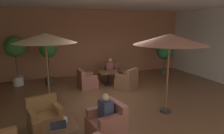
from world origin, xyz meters
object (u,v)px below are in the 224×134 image
at_px(patron_by_window, 110,65).
at_px(potted_tree_mid_left, 48,53).
at_px(armchair_front_right_south, 87,81).
at_px(open_laptop, 58,126).
at_px(armchair_front_right_north, 127,81).
at_px(patio_umbrella_center_beige, 170,40).
at_px(cafe_table_front_left, 60,131).
at_px(iced_drink_cup, 65,120).
at_px(cafe_table_front_right, 108,75).
at_px(armchair_front_left_north, 45,118).
at_px(potted_tree_mid_right, 15,50).
at_px(patio_umbrella_tall_red, 45,39).
at_px(armchair_front_right_east, 110,73).
at_px(patron_blue_shirt, 106,108).
at_px(potted_tree_left_corner, 165,52).
at_px(armchair_front_left_west, 107,123).

bearing_deg(patron_by_window, potted_tree_mid_left, 176.63).
height_order(armchair_front_right_south, open_laptop, armchair_front_right_south).
xyz_separation_m(armchair_front_right_north, patron_by_window, (-0.19, 1.70, 0.38)).
xyz_separation_m(armchair_front_right_south, potted_tree_mid_left, (-1.49, 1.14, 1.17)).
xyz_separation_m(patio_umbrella_center_beige, potted_tree_mid_left, (-3.31, 4.35, -0.78)).
distance_m(cafe_table_front_left, iced_drink_cup, 0.25).
distance_m(cafe_table_front_right, armchair_front_right_north, 1.02).
distance_m(iced_drink_cup, open_laptop, 0.29).
bearing_deg(armchair_front_left_north, potted_tree_mid_left, 86.35).
distance_m(armchair_front_left_north, potted_tree_mid_right, 4.71).
distance_m(patio_umbrella_tall_red, iced_drink_cup, 3.09).
height_order(armchair_front_right_east, potted_tree_mid_left, potted_tree_mid_left).
bearing_deg(armchair_front_right_east, patron_blue_shirt, -110.14).
bearing_deg(patio_umbrella_tall_red, open_laptop, -87.91).
distance_m(cafe_table_front_left, potted_tree_left_corner, 7.66).
distance_m(armchair_front_right_south, patio_umbrella_center_beige, 4.17).
height_order(armchair_front_right_east, iced_drink_cup, armchair_front_right_east).
height_order(cafe_table_front_right, patron_by_window, patron_by_window).
bearing_deg(armchair_front_right_east, armchair_front_left_west, -109.78).
height_order(armchair_front_left_north, cafe_table_front_right, armchair_front_left_north).
xyz_separation_m(cafe_table_front_left, armchair_front_right_east, (2.88, 5.11, -0.18)).
height_order(patio_umbrella_tall_red, potted_tree_left_corner, patio_umbrella_tall_red).
distance_m(patron_by_window, iced_drink_cup, 5.69).
distance_m(armchair_front_left_north, armchair_front_left_west, 1.68).
height_order(armchair_front_left_north, potted_tree_mid_right, potted_tree_mid_right).
relative_size(armchair_front_left_west, patron_blue_shirt, 1.46).
bearing_deg(cafe_table_front_left, potted_tree_left_corner, 39.48).
relative_size(armchair_front_left_west, potted_tree_mid_right, 0.43).
relative_size(patio_umbrella_center_beige, patron_blue_shirt, 3.77).
xyz_separation_m(armchair_front_left_north, potted_tree_mid_left, (0.26, 4.12, 1.17)).
bearing_deg(armchair_front_left_west, potted_tree_mid_left, 103.22).
height_order(armchair_front_left_north, iced_drink_cup, armchair_front_left_north).
bearing_deg(cafe_table_front_left, armchair_front_right_south, 70.50).
distance_m(patio_umbrella_center_beige, potted_tree_mid_right, 6.61).
height_order(armchair_front_right_north, iced_drink_cup, armchair_front_right_north).
bearing_deg(armchair_front_right_south, cafe_table_front_right, 5.41).
height_order(potted_tree_left_corner, potted_tree_mid_right, potted_tree_mid_right).
height_order(potted_tree_mid_right, open_laptop, potted_tree_mid_right).
relative_size(potted_tree_left_corner, patron_by_window, 2.66).
distance_m(armchair_front_left_north, patron_blue_shirt, 1.71).
relative_size(patron_blue_shirt, open_laptop, 2.04).
height_order(armchair_front_left_west, armchair_front_right_east, armchair_front_left_west).
height_order(armchair_front_right_south, patron_blue_shirt, patron_blue_shirt).
bearing_deg(patio_umbrella_center_beige, potted_tree_mid_right, 135.43).
bearing_deg(cafe_table_front_left, armchair_front_right_north, 47.95).
relative_size(patio_umbrella_center_beige, potted_tree_left_corner, 1.37).
bearing_deg(patron_by_window, open_laptop, -119.03).
xyz_separation_m(patio_umbrella_tall_red, iced_drink_cup, (0.27, -2.64, -1.58)).
xyz_separation_m(armchair_front_left_west, armchair_front_right_north, (1.92, 3.12, 0.02)).
relative_size(potted_tree_mid_left, patron_by_window, 3.03).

